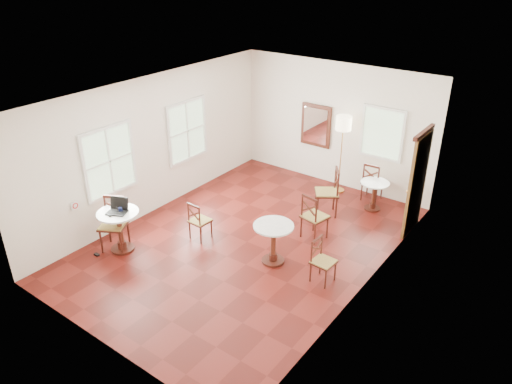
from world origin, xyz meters
TOP-DOWN VIEW (x-y plane):
  - ground at (0.00, 0.00)m, footprint 7.00×7.00m
  - room_shell at (-0.06, 0.27)m, footprint 5.02×7.02m
  - cafe_table_near at (-1.80, -1.66)m, footprint 0.79×0.79m
  - cafe_table_mid at (0.80, -0.26)m, footprint 0.75×0.75m
  - cafe_table_back at (1.45, 2.78)m, footprint 0.63×0.63m
  - chair_near_a at (-0.85, -0.46)m, footprint 0.40×0.40m
  - chair_near_b at (-1.96, -1.67)m, footprint 0.66×0.66m
  - chair_mid_a at (0.98, 0.92)m, footprint 0.54×0.54m
  - chair_mid_b at (1.83, -0.23)m, footprint 0.40×0.40m
  - chair_back_a at (1.22, 3.18)m, footprint 0.45×0.45m
  - chair_back_b at (0.71, 1.98)m, footprint 0.69×0.69m
  - floor_lamp at (0.39, 3.15)m, footprint 0.37×0.37m
  - laptop at (-1.81, -1.63)m, footprint 0.45×0.42m
  - mouse at (-1.79, -1.85)m, footprint 0.10×0.08m
  - navy_mug at (-1.76, -1.62)m, footprint 0.11×0.08m
  - water_glass at (-1.79, -1.66)m, footprint 0.06×0.06m
  - power_adapter at (-2.04, -2.10)m, footprint 0.10×0.06m

SIDE VIEW (x-z plane):
  - ground at x=0.00m, z-range 0.00..0.00m
  - power_adapter at x=-2.04m, z-range 0.00..0.04m
  - chair_near_a at x=-0.85m, z-range 0.00..0.82m
  - chair_mid_b at x=1.83m, z-range 0.00..0.82m
  - cafe_table_back at x=1.45m, z-range 0.08..0.75m
  - chair_back_a at x=1.22m, z-range 0.00..0.94m
  - cafe_table_mid at x=0.80m, z-range 0.09..0.88m
  - chair_mid_a at x=0.98m, z-range 0.00..0.99m
  - cafe_table_near at x=-1.80m, z-range 0.10..0.93m
  - chair_near_b at x=-1.96m, z-range 0.00..1.05m
  - chair_back_b at x=0.71m, z-range 0.00..1.07m
  - mouse at x=-1.79m, z-range 0.83..0.87m
  - navy_mug at x=-1.76m, z-range 0.83..0.92m
  - water_glass at x=-1.79m, z-range 0.83..0.94m
  - laptop at x=-1.81m, z-range 0.77..1.03m
  - floor_lamp at x=0.39m, z-range 0.65..2.54m
  - room_shell at x=-0.06m, z-range 0.38..3.39m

